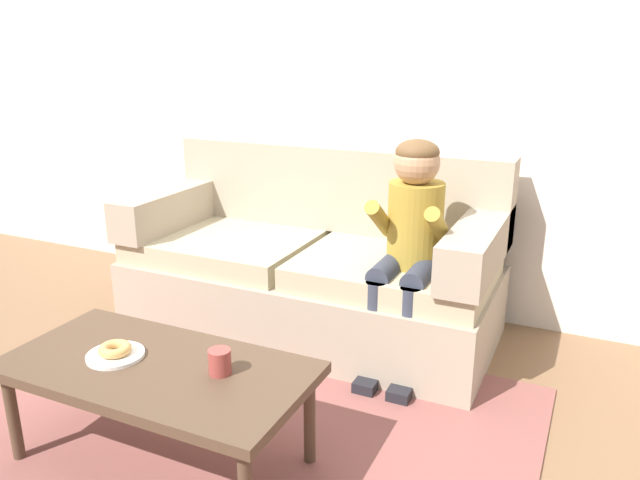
% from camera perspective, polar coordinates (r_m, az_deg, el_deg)
% --- Properties ---
extents(ground, '(10.00, 10.00, 0.00)m').
position_cam_1_polar(ground, '(2.78, -5.48, -15.28)').
color(ground, brown).
extents(wall_back, '(8.00, 0.10, 2.80)m').
position_cam_1_polar(wall_back, '(3.61, 5.52, 15.81)').
color(wall_back, silver).
rests_on(wall_back, ground).
extents(area_rug, '(2.29, 1.89, 0.01)m').
position_cam_1_polar(area_rug, '(2.61, -8.38, -17.79)').
color(area_rug, brown).
rests_on(area_rug, ground).
extents(couch, '(1.95, 0.90, 0.97)m').
position_cam_1_polar(couch, '(3.37, -0.54, -2.55)').
color(couch, tan).
rests_on(couch, ground).
extents(coffee_table, '(1.13, 0.57, 0.41)m').
position_cam_1_polar(coffee_table, '(2.36, -14.80, -11.89)').
color(coffee_table, '#4C3828').
rests_on(coffee_table, ground).
extents(person_child, '(0.34, 0.58, 1.10)m').
position_cam_1_polar(person_child, '(2.88, 8.29, 0.50)').
color(person_child, olive).
rests_on(person_child, ground).
extents(plate, '(0.21, 0.21, 0.01)m').
position_cam_1_polar(plate, '(2.43, -18.32, -10.04)').
color(plate, white).
rests_on(plate, coffee_table).
extents(donut, '(0.16, 0.16, 0.04)m').
position_cam_1_polar(donut, '(2.42, -18.38, -9.52)').
color(donut, tan).
rests_on(donut, plate).
extents(mug, '(0.08, 0.08, 0.09)m').
position_cam_1_polar(mug, '(2.22, -9.22, -11.01)').
color(mug, '#993D38').
rests_on(mug, coffee_table).
extents(toy_controller, '(0.23, 0.09, 0.05)m').
position_cam_1_polar(toy_controller, '(3.25, -15.40, -10.22)').
color(toy_controller, red).
rests_on(toy_controller, ground).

